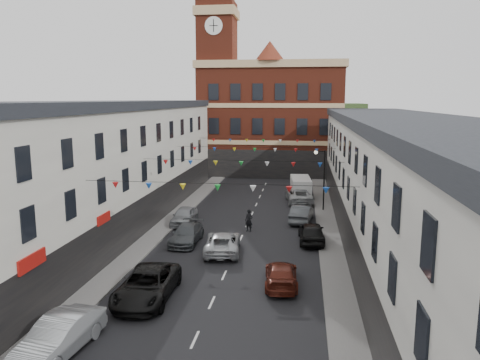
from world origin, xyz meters
The scene contains 20 objects.
ground centered at (0.00, 0.00, 0.00)m, with size 160.00×160.00×0.00m, color black.
pavement_left centered at (-6.90, 2.00, 0.07)m, with size 1.80×64.00×0.15m, color #605E5B.
pavement_right centered at (6.90, 2.00, 0.07)m, with size 1.80×64.00×0.15m, color #605E5B.
terrace_left centered at (-11.78, 1.00, 5.35)m, with size 8.40×56.00×10.70m.
terrace_right centered at (11.78, 1.00, 4.85)m, with size 8.40×56.00×9.70m.
civic_building centered at (0.00, 37.95, 8.14)m, with size 20.60×13.30×18.50m.
clock_tower centered at (-7.50, 35.00, 14.93)m, with size 5.60×5.60×30.00m.
distant_hill centered at (-4.00, 62.00, 5.00)m, with size 40.00×14.00×10.00m, color #345125.
street_lamp centered at (6.55, 14.00, 3.90)m, with size 1.10×0.36×6.00m.
car_left_b centered at (-5.50, -13.93, 0.82)m, with size 1.73×4.96×1.63m, color #A4A8AC.
car_left_c centered at (-3.60, -8.03, 0.82)m, with size 2.73×5.92×1.64m, color black.
car_left_d centered at (-3.95, 2.18, 0.70)m, with size 1.97×4.84×1.41m, color #45494D.
car_left_e centered at (-5.50, 7.47, 0.75)m, with size 1.78×4.42×1.51m, color gray.
car_right_c centered at (3.60, -5.11, 0.67)m, with size 1.89×4.65×1.35m, color #571C11.
car_right_d centered at (5.50, 3.61, 0.80)m, with size 1.89×4.70×1.60m, color black.
car_right_e centered at (4.73, 9.63, 0.78)m, with size 1.66×4.76×1.57m, color #43474A.
car_right_f centered at (4.42, 17.56, 0.77)m, with size 2.57×5.58×1.55m, color #A2A4A6.
moving_car centered at (-0.85, 0.39, 0.73)m, with size 2.43×5.28×1.47m, color #BABEC2.
white_van centered at (4.54, 19.62, 1.17)m, with size 2.03×5.27×2.33m, color silver.
pedestrian centered at (0.40, 5.96, 0.93)m, with size 0.68×0.45×1.87m, color black.
Camera 1 is at (4.72, -31.35, 10.88)m, focal length 35.00 mm.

